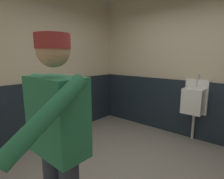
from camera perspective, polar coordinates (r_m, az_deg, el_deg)
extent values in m
cube|color=beige|center=(3.74, 23.87, 7.47)|extent=(4.60, 0.12, 2.84)
cube|color=beige|center=(3.58, -21.15, 7.57)|extent=(0.12, 4.22, 2.84)
cube|color=#19232D|center=(3.80, 22.58, -5.70)|extent=(4.00, 0.03, 1.11)
cube|color=#19232D|center=(3.65, -19.70, -6.13)|extent=(0.03, 3.62, 1.11)
cube|color=white|center=(3.68, 25.16, -2.03)|extent=(0.40, 0.05, 0.65)
cube|color=white|center=(3.53, 24.35, -3.29)|extent=(0.34, 0.30, 0.45)
cylinder|color=#B7BABF|center=(3.62, 25.48, 2.51)|extent=(0.04, 0.04, 0.24)
cylinder|color=#B7BABF|center=(3.79, 24.35, -10.29)|extent=(0.05, 0.05, 0.55)
cube|color=#26724C|center=(1.31, -17.09, -8.01)|extent=(0.45, 0.24, 0.55)
cylinder|color=#26724C|center=(1.54, -22.52, -5.69)|extent=(0.17, 0.09, 0.56)
cylinder|color=#26724C|center=(0.95, -20.17, -7.96)|extent=(0.09, 0.50, 0.39)
sphere|color=tan|center=(1.25, -18.19, 11.61)|extent=(0.22, 0.22, 0.22)
cylinder|color=maroon|center=(1.25, -18.35, 14.32)|extent=(0.23, 0.23, 0.10)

